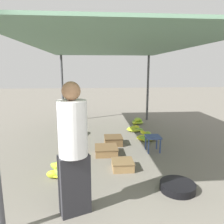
{
  "coord_description": "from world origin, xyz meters",
  "views": [
    {
      "loc": [
        -0.47,
        -2.05,
        1.92
      ],
      "look_at": [
        0.0,
        3.35,
        0.84
      ],
      "focal_mm": 35.0,
      "sensor_mm": 36.0,
      "label": 1
    }
  ],
  "objects_px": {
    "banana_pile_right_1": "(135,129)",
    "banana_pile_right_2": "(147,137)",
    "crate_far": "(106,150)",
    "stool": "(153,139)",
    "crate_mid": "(123,165)",
    "banana_pile_left_2": "(71,124)",
    "crate_near": "(113,140)",
    "banana_pile_left_3": "(78,131)",
    "banana_pile_left_0": "(58,170)",
    "banana_pile_right_0": "(137,121)",
    "vendor_foreground": "(73,148)",
    "banana_pile_left_1": "(70,154)",
    "basin_black": "(178,187)"
  },
  "relations": [
    {
      "from": "banana_pile_left_2",
      "to": "crate_near",
      "type": "height_order",
      "value": "banana_pile_left_2"
    },
    {
      "from": "banana_pile_left_0",
      "to": "banana_pile_left_1",
      "type": "height_order",
      "value": "banana_pile_left_0"
    },
    {
      "from": "banana_pile_left_1",
      "to": "banana_pile_left_3",
      "type": "relative_size",
      "value": 1.23
    },
    {
      "from": "banana_pile_left_3",
      "to": "banana_pile_right_0",
      "type": "distance_m",
      "value": 2.34
    },
    {
      "from": "crate_near",
      "to": "banana_pile_left_2",
      "type": "bearing_deg",
      "value": 123.0
    },
    {
      "from": "banana_pile_left_2",
      "to": "banana_pile_right_0",
      "type": "xyz_separation_m",
      "value": [
        2.32,
        0.13,
        0.01
      ]
    },
    {
      "from": "banana_pile_left_0",
      "to": "crate_near",
      "type": "height_order",
      "value": "banana_pile_left_0"
    },
    {
      "from": "banana_pile_right_2",
      "to": "crate_far",
      "type": "relative_size",
      "value": 1.09
    },
    {
      "from": "banana_pile_left_0",
      "to": "banana_pile_left_2",
      "type": "relative_size",
      "value": 0.7
    },
    {
      "from": "vendor_foreground",
      "to": "banana_pile_right_1",
      "type": "distance_m",
      "value": 4.22
    },
    {
      "from": "banana_pile_right_1",
      "to": "crate_near",
      "type": "bearing_deg",
      "value": -123.26
    },
    {
      "from": "banana_pile_left_3",
      "to": "crate_far",
      "type": "xyz_separation_m",
      "value": [
        0.74,
        -1.52,
        -0.03
      ]
    },
    {
      "from": "banana_pile_left_2",
      "to": "crate_near",
      "type": "xyz_separation_m",
      "value": [
        1.27,
        -1.96,
        0.03
      ]
    },
    {
      "from": "vendor_foreground",
      "to": "banana_pile_left_3",
      "type": "relative_size",
      "value": 4.15
    },
    {
      "from": "banana_pile_left_2",
      "to": "crate_far",
      "type": "relative_size",
      "value": 1.17
    },
    {
      "from": "crate_far",
      "to": "banana_pile_right_1",
      "type": "bearing_deg",
      "value": 61.2
    },
    {
      "from": "basin_black",
      "to": "banana_pile_left_3",
      "type": "relative_size",
      "value": 1.33
    },
    {
      "from": "basin_black",
      "to": "crate_far",
      "type": "relative_size",
      "value": 1.11
    },
    {
      "from": "banana_pile_left_2",
      "to": "banana_pile_right_2",
      "type": "bearing_deg",
      "value": -37.43
    },
    {
      "from": "stool",
      "to": "crate_mid",
      "type": "distance_m",
      "value": 1.22
    },
    {
      "from": "banana_pile_left_0",
      "to": "crate_far",
      "type": "distance_m",
      "value": 1.35
    },
    {
      "from": "vendor_foreground",
      "to": "banana_pile_right_0",
      "type": "relative_size",
      "value": 3.66
    },
    {
      "from": "banana_pile_left_1",
      "to": "banana_pile_right_0",
      "type": "xyz_separation_m",
      "value": [
        2.07,
        2.87,
        -0.01
      ]
    },
    {
      "from": "vendor_foreground",
      "to": "banana_pile_right_0",
      "type": "xyz_separation_m",
      "value": [
        1.82,
        4.73,
        -0.83
      ]
    },
    {
      "from": "banana_pile_left_0",
      "to": "crate_mid",
      "type": "height_order",
      "value": "banana_pile_left_0"
    },
    {
      "from": "basin_black",
      "to": "banana_pile_left_3",
      "type": "distance_m",
      "value": 3.59
    },
    {
      "from": "banana_pile_left_2",
      "to": "banana_pile_left_3",
      "type": "distance_m",
      "value": 1.11
    },
    {
      "from": "banana_pile_left_0",
      "to": "vendor_foreground",
      "type": "bearing_deg",
      "value": -69.46
    },
    {
      "from": "stool",
      "to": "banana_pile_left_0",
      "type": "height_order",
      "value": "stool"
    },
    {
      "from": "banana_pile_left_1",
      "to": "banana_pile_right_0",
      "type": "bearing_deg",
      "value": 54.19
    },
    {
      "from": "basin_black",
      "to": "crate_mid",
      "type": "distance_m",
      "value": 1.13
    },
    {
      "from": "banana_pile_right_0",
      "to": "banana_pile_right_2",
      "type": "distance_m",
      "value": 1.82
    },
    {
      "from": "banana_pile_left_1",
      "to": "banana_pile_left_2",
      "type": "height_order",
      "value": "banana_pile_left_2"
    },
    {
      "from": "stool",
      "to": "basin_black",
      "type": "distance_m",
      "value": 1.7
    },
    {
      "from": "banana_pile_right_0",
      "to": "basin_black",
      "type": "bearing_deg",
      "value": -93.04
    },
    {
      "from": "banana_pile_right_1",
      "to": "crate_mid",
      "type": "bearing_deg",
      "value": -105.76
    },
    {
      "from": "stool",
      "to": "banana_pile_right_2",
      "type": "distance_m",
      "value": 0.85
    },
    {
      "from": "stool",
      "to": "basin_black",
      "type": "bearing_deg",
      "value": -91.91
    },
    {
      "from": "banana_pile_right_1",
      "to": "banana_pile_right_2",
      "type": "distance_m",
      "value": 0.94
    },
    {
      "from": "vendor_foreground",
      "to": "banana_pile_right_1",
      "type": "height_order",
      "value": "vendor_foreground"
    },
    {
      "from": "banana_pile_left_0",
      "to": "crate_near",
      "type": "relative_size",
      "value": 0.91
    },
    {
      "from": "vendor_foreground",
      "to": "crate_far",
      "type": "distance_m",
      "value": 2.24
    },
    {
      "from": "banana_pile_left_0",
      "to": "crate_far",
      "type": "xyz_separation_m",
      "value": [
        0.93,
        0.98,
        -0.04
      ]
    },
    {
      "from": "banana_pile_right_1",
      "to": "banana_pile_left_3",
      "type": "bearing_deg",
      "value": -169.94
    },
    {
      "from": "banana_pile_right_1",
      "to": "banana_pile_left_1",
      "type": "bearing_deg",
      "value": -132.31
    },
    {
      "from": "banana_pile_left_2",
      "to": "banana_pile_right_1",
      "type": "height_order",
      "value": "banana_pile_left_2"
    },
    {
      "from": "basin_black",
      "to": "banana_pile_left_3",
      "type": "xyz_separation_m",
      "value": [
        -1.78,
        3.12,
        0.06
      ]
    },
    {
      "from": "banana_pile_left_3",
      "to": "banana_pile_right_1",
      "type": "relative_size",
      "value": 0.82
    },
    {
      "from": "basin_black",
      "to": "banana_pile_right_2",
      "type": "distance_m",
      "value": 2.5
    },
    {
      "from": "banana_pile_left_2",
      "to": "banana_pile_left_3",
      "type": "relative_size",
      "value": 1.41
    }
  ]
}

